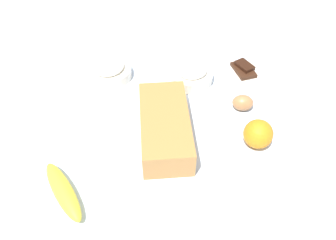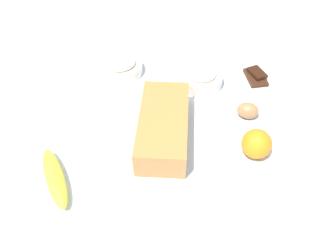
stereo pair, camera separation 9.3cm
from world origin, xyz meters
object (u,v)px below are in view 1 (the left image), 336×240
Objects in this scene: banana at (63,191)px; chocolate_plate at (243,71)px; sugar_bowl at (192,74)px; egg_near_butter at (243,103)px; loaf_pan at (165,126)px; flour_bowl at (109,70)px; butter_block at (314,198)px; orange_fruit at (258,134)px.

banana is 1.46× the size of chocolate_plate.
sugar_bowl is 0.20m from egg_near_butter.
flour_bowl is (0.29, 0.15, -0.01)m from loaf_pan.
loaf_pan is at bearing -60.26° from banana.
egg_near_butter is (-0.21, -0.39, -0.00)m from flour_bowl.
flour_bowl is 0.44m from egg_near_butter.
chocolate_plate is (0.16, -0.05, -0.01)m from egg_near_butter.
loaf_pan reaches higher than sugar_bowl.
loaf_pan is 0.41m from butter_block.
banana is (-0.15, 0.27, -0.02)m from loaf_pan.
loaf_pan reaches higher than chocolate_plate.
banana is (-0.44, 0.12, -0.01)m from flour_bowl.
orange_fruit is at bearing -79.92° from banana.
orange_fruit reaches higher than chocolate_plate.
chocolate_plate is at bearing 1.37° from butter_block.
loaf_pan is at bearing 152.36° from sugar_bowl.
loaf_pan is 1.51× the size of banana.
butter_block is at bearing -158.50° from sugar_bowl.
orange_fruit is 0.21m from butter_block.
sugar_bowl reaches higher than chocolate_plate.
sugar_bowl is 0.73× the size of banana.
sugar_bowl is 0.18m from chocolate_plate.
egg_near_butter is (0.23, -0.51, 0.00)m from banana.
sugar_bowl is 2.20× the size of egg_near_butter.
banana is 2.11× the size of butter_block.
egg_near_butter is at bearing -118.26° from flour_bowl.
sugar_bowl is at bearing -24.05° from loaf_pan.
orange_fruit is at bearing 18.96° from butter_block.
loaf_pan is at bearing 50.04° from butter_block.
egg_near_butter is at bearing -65.89° from banana.
banana reaches higher than chocolate_plate.
flour_bowl is 0.77× the size of banana.
orange_fruit is at bearing -100.64° from loaf_pan.
chocolate_plate is at bearing -10.61° from orange_fruit.
flour_bowl is 0.45m from chocolate_plate.
loaf_pan is at bearing 128.72° from chocolate_plate.
flour_bowl is 0.27m from sugar_bowl.
egg_near_butter is at bearing -69.02° from loaf_pan.
loaf_pan reaches higher than flour_bowl.
egg_near_butter is at bearing -139.92° from sugar_bowl.
egg_near_butter is (-0.15, -0.13, -0.00)m from sugar_bowl.
sugar_bowl is 0.52m from butter_block.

